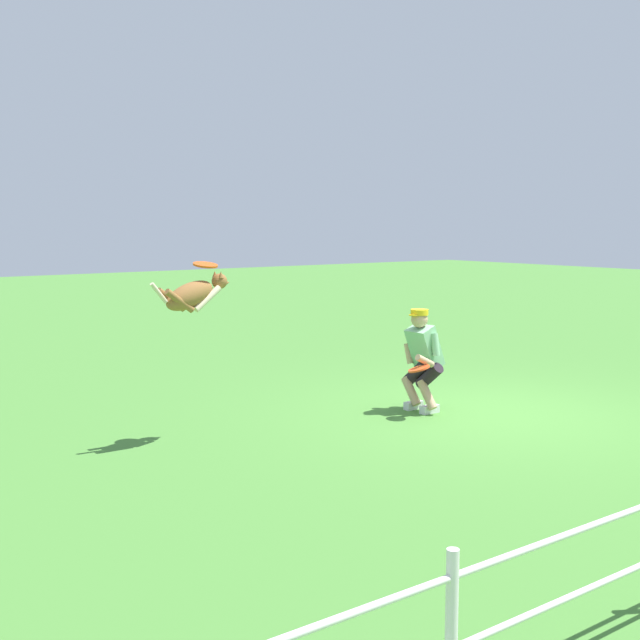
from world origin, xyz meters
The scene contains 5 objects.
ground_plane centered at (0.00, 0.00, 0.00)m, with size 60.00×60.00×0.00m, color #468033.
person centered at (0.57, -0.61, 0.70)m, with size 0.57×0.65×1.29m.
dog centered at (3.56, -0.98, 1.61)m, with size 1.00×0.33×0.45m.
frisbee_flying centered at (3.39, -1.02, 1.91)m, with size 0.27×0.27×0.02m, color #F05614.
frisbee_held centered at (0.87, -0.36, 0.61)m, with size 0.27×0.27×0.02m, color #ED491F.
Camera 1 is at (7.60, 6.67, 2.36)m, focal length 45.69 mm.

